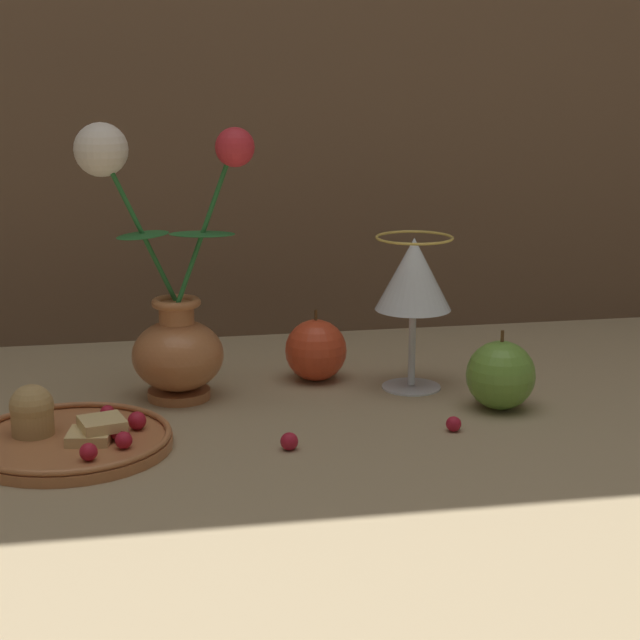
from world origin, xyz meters
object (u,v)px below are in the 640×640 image
object	(u,v)px
wine_glass	(414,279)
apple_beside_vase	(501,375)
plate_with_pastries	(66,436)
apple_near_glass	(316,350)
vase	(170,308)

from	to	relation	value
wine_glass	apple_beside_vase	size ratio (longest dim) A/B	2.02
plate_with_pastries	apple_near_glass	world-z (taller)	apple_near_glass
vase	plate_with_pastries	xyz separation A→B (m)	(-0.11, -0.13, -0.09)
vase	apple_near_glass	size ratio (longest dim) A/B	3.59
wine_glass	vase	bearing A→B (deg)	177.82
vase	wine_glass	distance (m)	0.27
apple_near_glass	vase	bearing A→B (deg)	-166.76
plate_with_pastries	apple_near_glass	distance (m)	0.32
vase	apple_beside_vase	distance (m)	0.36
apple_beside_vase	plate_with_pastries	bearing A→B (deg)	-175.17
plate_with_pastries	apple_beside_vase	bearing A→B (deg)	4.83
plate_with_pastries	wine_glass	bearing A→B (deg)	18.48
apple_beside_vase	apple_near_glass	size ratio (longest dim) A/B	1.03
vase	wine_glass	size ratio (longest dim) A/B	1.72
apple_beside_vase	apple_near_glass	bearing A→B (deg)	141.82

